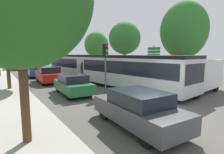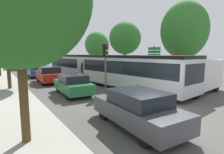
# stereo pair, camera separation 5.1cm
# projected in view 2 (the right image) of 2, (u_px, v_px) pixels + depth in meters

# --- Properties ---
(ground_plane) EXTENTS (200.00, 200.00, 0.00)m
(ground_plane) POSITION_uv_depth(u_px,v_px,m) (157.00, 112.00, 8.36)
(ground_plane) COLOR #4F4C47
(articulated_bus) EXTENTS (4.42, 18.02, 2.65)m
(articulated_bus) POSITION_uv_depth(u_px,v_px,m) (102.00, 67.00, 16.53)
(articulated_bus) COLOR silver
(articulated_bus) RESTS_ON ground
(city_bus_rear) EXTENTS (3.44, 11.80, 2.51)m
(city_bus_rear) POSITION_uv_depth(u_px,v_px,m) (20.00, 61.00, 34.30)
(city_bus_rear) COLOR red
(city_bus_rear) RESTS_ON ground
(queued_car_graphite) EXTENTS (1.94, 4.11, 1.39)m
(queued_car_graphite) POSITION_uv_depth(u_px,v_px,m) (137.00, 109.00, 6.53)
(queued_car_graphite) COLOR #47474C
(queued_car_graphite) RESTS_ON ground
(queued_car_green) EXTENTS (1.89, 4.00, 1.36)m
(queued_car_green) POSITION_uv_depth(u_px,v_px,m) (73.00, 84.00, 11.86)
(queued_car_green) COLOR #236638
(queued_car_green) RESTS_ON ground
(queued_car_red) EXTENTS (2.13, 4.51, 1.53)m
(queued_car_red) POSITION_uv_depth(u_px,v_px,m) (49.00, 75.00, 16.77)
(queued_car_red) COLOR #B21E19
(queued_car_red) RESTS_ON ground
(queued_car_blue) EXTENTS (2.07, 4.39, 1.49)m
(queued_car_blue) POSITION_uv_depth(u_px,v_px,m) (37.00, 70.00, 21.14)
(queued_car_blue) COLOR #284799
(queued_car_blue) RESTS_ON ground
(white_van) EXTENTS (5.20, 2.53, 2.31)m
(white_van) POSITION_uv_depth(u_px,v_px,m) (197.00, 75.00, 12.44)
(white_van) COLOR silver
(white_van) RESTS_ON ground
(traffic_light) EXTENTS (0.35, 0.38, 3.40)m
(traffic_light) POSITION_uv_depth(u_px,v_px,m) (106.00, 57.00, 11.96)
(traffic_light) COLOR #56595E
(traffic_light) RESTS_ON ground
(no_entry_sign) EXTENTS (0.70, 0.08, 2.82)m
(no_entry_sign) POSITION_uv_depth(u_px,v_px,m) (175.00, 64.00, 14.95)
(no_entry_sign) COLOR #56595E
(no_entry_sign) RESTS_ON ground
(direction_sign_post) EXTENTS (0.42, 1.37, 3.60)m
(direction_sign_post) POSITION_uv_depth(u_px,v_px,m) (154.00, 56.00, 18.27)
(direction_sign_post) COLOR #56595E
(direction_sign_post) RESTS_ON ground
(tree_left_mid) EXTENTS (4.94, 4.94, 7.08)m
(tree_left_mid) POSITION_uv_depth(u_px,v_px,m) (5.00, 31.00, 12.70)
(tree_left_mid) COLOR #51381E
(tree_left_mid) RESTS_ON ground
(tree_right_near) EXTENTS (4.10, 4.10, 7.34)m
(tree_right_near) POSITION_uv_depth(u_px,v_px,m) (184.00, 30.00, 15.53)
(tree_right_near) COLOR #51381E
(tree_right_near) RESTS_ON ground
(tree_right_mid) EXTENTS (3.99, 3.99, 6.73)m
(tree_right_mid) POSITION_uv_depth(u_px,v_px,m) (125.00, 39.00, 22.10)
(tree_right_mid) COLOR #51381E
(tree_right_mid) RESTS_ON ground
(tree_right_far) EXTENTS (3.97, 3.97, 6.38)m
(tree_right_far) POSITION_uv_depth(u_px,v_px,m) (97.00, 45.00, 28.86)
(tree_right_far) COLOR #51381E
(tree_right_far) RESTS_ON ground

